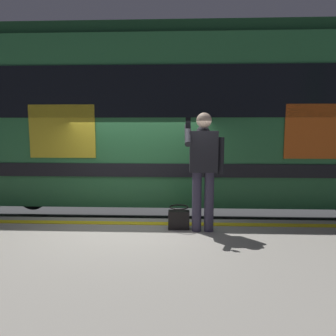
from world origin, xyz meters
TOP-DOWN VIEW (x-y plane):
  - ground_plane at (0.00, 0.00)m, footprint 23.94×23.94m
  - safety_line at (0.00, 0.30)m, footprint 13.21×0.16m
  - track_rail_near at (0.00, -1.26)m, footprint 17.52×0.08m
  - track_rail_far at (0.00, -2.70)m, footprint 17.52×0.08m
  - train_carriage at (-0.86, -1.97)m, footprint 12.93×3.11m
  - passenger at (-1.06, 0.61)m, footprint 0.57×0.55m
  - handbag at (-0.70, 0.54)m, footprint 0.32×0.29m

SIDE VIEW (x-z plane):
  - ground_plane at x=0.00m, z-range 0.00..0.00m
  - track_rail_near at x=0.00m, z-range 0.00..0.16m
  - track_rail_far at x=0.00m, z-range 0.00..0.16m
  - safety_line at x=0.00m, z-range 0.88..0.89m
  - handbag at x=-0.70m, z-range 0.87..1.22m
  - passenger at x=-1.06m, z-range 1.04..2.78m
  - train_carriage at x=-0.86m, z-range 0.54..4.65m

